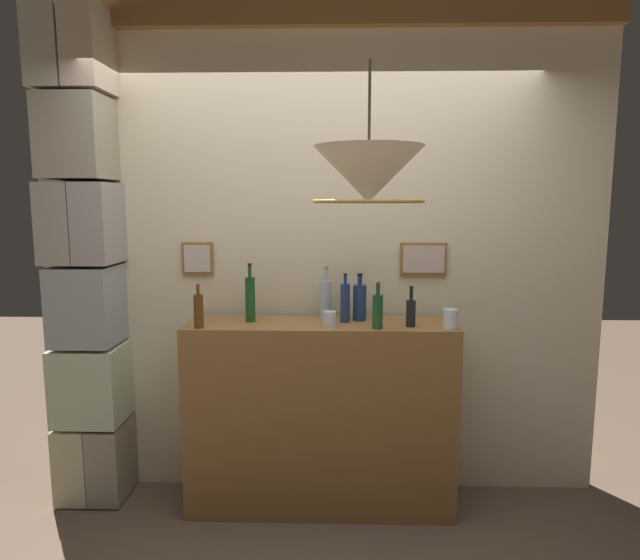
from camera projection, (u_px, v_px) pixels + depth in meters
name	position (u px, v px, depth m)	size (l,w,h in m)	color
panelled_rear_partition	(321.00, 244.00, 3.30)	(3.35, 0.15, 2.88)	beige
stone_pillar	(87.00, 267.00, 3.19)	(0.39, 0.39, 2.81)	#C1BD94
bar_shelf_unit	(320.00, 416.00, 3.17)	(1.51, 0.39, 1.10)	olive
liquor_bottle_vodka	(326.00, 298.00, 3.20)	(0.07, 0.07, 0.31)	#A8BAC8
liquor_bottle_tequila	(345.00, 302.00, 3.10)	(0.05, 0.05, 0.28)	navy
liquor_bottle_gin	(378.00, 310.00, 2.94)	(0.06, 0.06, 0.25)	#184C26
liquor_bottle_rum	(250.00, 298.00, 3.11)	(0.06, 0.06, 0.33)	#1B4D21
liquor_bottle_rye	(411.00, 312.00, 3.00)	(0.05, 0.05, 0.22)	black
liquor_bottle_vermouth	(360.00, 302.00, 3.15)	(0.08, 0.08, 0.27)	navy
liquor_bottle_port	(199.00, 311.00, 2.96)	(0.05, 0.05, 0.24)	#5B3713
glass_tumbler_rocks	(451.00, 319.00, 2.95)	(0.08, 0.08, 0.11)	silver
glass_tumbler_highball	(330.00, 319.00, 3.02)	(0.07, 0.07, 0.08)	silver
pendant_lamp	(369.00, 176.00, 2.27)	(0.46, 0.46, 0.57)	#EFE5C6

